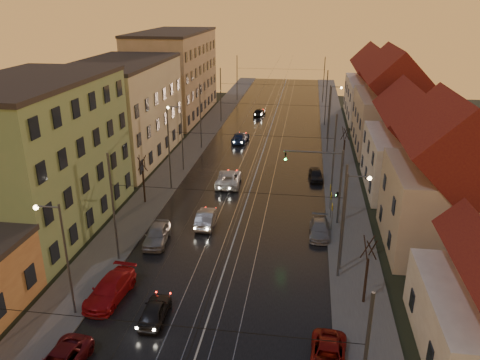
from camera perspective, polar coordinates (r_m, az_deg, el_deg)
The scene contains 43 objects.
ground at distance 29.83m, azimuth -5.10°, elevation -19.81°, with size 160.00×160.00×0.00m, color black.
road at distance 65.04m, azimuth 2.91°, elevation 3.80°, with size 16.00×120.00×0.04m, color black.
sidewalk_left at distance 66.65m, azimuth -5.70°, elevation 4.21°, with size 4.00×120.00×0.15m, color #4C4C4C.
sidewalk_right at distance 64.92m, azimuth 11.74°, elevation 3.39°, with size 4.00×120.00×0.15m, color #4C4C4C.
tram_rail_0 at distance 65.26m, azimuth 0.98°, elevation 3.92°, with size 0.06×120.00×0.03m, color gray.
tram_rail_1 at distance 65.11m, azimuth 2.23°, elevation 3.86°, with size 0.06×120.00×0.03m, color gray.
tram_rail_2 at distance 64.97m, azimuth 3.58°, elevation 3.80°, with size 0.06×120.00×0.03m, color gray.
tram_rail_3 at distance 64.88m, azimuth 4.84°, elevation 3.74°, with size 0.06×120.00×0.03m, color gray.
apartment_left_1 at distance 44.60m, azimuth -23.53°, elevation 2.45°, with size 10.00×18.00×13.00m, color #709860.
apartment_left_2 at distance 61.91m, azimuth -14.06°, elevation 8.02°, with size 10.00×20.00×12.00m, color beige.
apartment_left_3 at distance 84.02m, azimuth -8.01°, elevation 12.52°, with size 10.00×24.00×14.00m, color #958460.
house_right_1 at distance 40.98m, azimuth 23.74°, elevation -0.74°, with size 8.67×10.20×10.80m.
house_right_2 at distance 53.18m, azimuth 20.26°, elevation 3.67°, with size 9.18×12.24×9.20m.
house_right_3 at distance 67.18m, azimuth 18.01°, elevation 8.46°, with size 9.18×14.28×11.50m.
house_right_4 at distance 84.79m, azimuth 16.13°, elevation 10.64°, with size 9.18×16.32×10.00m.
catenary_pole_l_1 at distance 37.13m, azimuth -15.17°, elevation -3.43°, with size 0.16×0.16×9.00m, color #595B60.
catenary_pole_r_1 at distance 34.39m, azimuth 12.34°, elevation -5.22°, with size 0.16×0.16×9.00m, color #595B60.
catenary_pole_l_2 at distance 50.27m, azimuth -8.64°, elevation 3.62°, with size 0.16×0.16×9.00m, color #595B60.
catenary_pole_r_2 at distance 48.28m, azimuth 11.34°, elevation 2.70°, with size 0.16×0.16×9.00m, color #595B60.
catenary_pole_l_3 at distance 64.23m, azimuth -4.83°, elevation 7.67°, with size 0.16×0.16×9.00m, color #595B60.
catenary_pole_r_3 at distance 62.68m, azimuth 10.80°, elevation 7.03°, with size 0.16×0.16×9.00m, color #595B60.
catenary_pole_l_4 at distance 78.57m, azimuth -2.37°, elevation 10.25°, with size 0.16×0.16×9.00m, color #595B60.
catenary_pole_r_4 at distance 77.31m, azimuth 10.45°, elevation 9.74°, with size 0.16×0.16×9.00m, color #595B60.
catenary_pole_l_5 at distance 96.04m, azimuth -0.36°, elevation 12.30°, with size 0.16×0.16×9.00m, color #595B60.
catenary_pole_r_5 at distance 95.02m, azimuth 10.17°, elevation 11.88°, with size 0.16×0.16×9.00m, color #595B60.
street_lamp_0 at distance 31.63m, azimuth -20.98°, elevation -7.92°, with size 1.75×0.32×8.00m.
street_lamp_1 at distance 35.17m, azimuth 13.11°, elevation -3.97°, with size 1.75×0.32×8.00m.
street_lamp_2 at distance 55.82m, azimuth -7.42°, elevation 5.88°, with size 1.75×0.32×8.00m.
street_lamp_3 at distance 69.43m, azimuth 11.06°, elevation 8.72°, with size 1.75×0.32×8.00m.
traffic_light_mast at distance 42.56m, azimuth 10.86°, elevation 0.32°, with size 5.30×0.32×7.20m.
bare_tree_0 at distance 47.85m, azimuth -11.69°, elevation -0.07°, with size 1.09×1.09×5.11m.
bare_tree_1 at distance 32.92m, azimuth 15.18°, elevation -10.80°, with size 1.09×1.09×5.11m.
bare_tree_2 at distance 58.52m, azimuth 12.58°, elevation 3.82°, with size 1.09×1.09×5.11m.
driving_car_0 at distance 31.97m, azimuth -10.34°, elevation -15.39°, with size 1.54×3.82×1.30m, color black.
driving_car_1 at distance 43.20m, azimuth -4.17°, elevation -4.62°, with size 1.53×4.40×1.45m, color gray.
driving_car_2 at distance 52.23m, azimuth -1.41°, elevation 0.21°, with size 2.55×5.53×1.54m, color silver.
driving_car_3 at distance 68.06m, azimuth 0.04°, elevation 5.24°, with size 2.01×4.93×1.43m, color navy.
driving_car_4 at distance 83.80m, azimuth 2.37°, elevation 8.27°, with size 1.58×3.94×1.34m, color black.
parked_left_2 at distance 34.47m, azimuth -15.56°, elevation -12.71°, with size 2.07×5.10×1.48m, color #A71016.
parked_left_3 at distance 40.73m, azimuth -10.10°, elevation -6.54°, with size 1.83×4.54×1.55m, color gray.
parked_right_0 at distance 28.74m, azimuth 10.67°, elevation -20.42°, with size 2.05×4.44×1.23m, color maroon.
parked_right_1 at distance 41.92m, azimuth 9.67°, elevation -5.90°, with size 1.73×4.26×1.24m, color gray.
parked_right_2 at distance 54.29m, azimuth 9.22°, elevation 0.62°, with size 1.50×3.73×1.27m, color black.
Camera 1 is at (5.70, -21.77, 19.59)m, focal length 35.00 mm.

